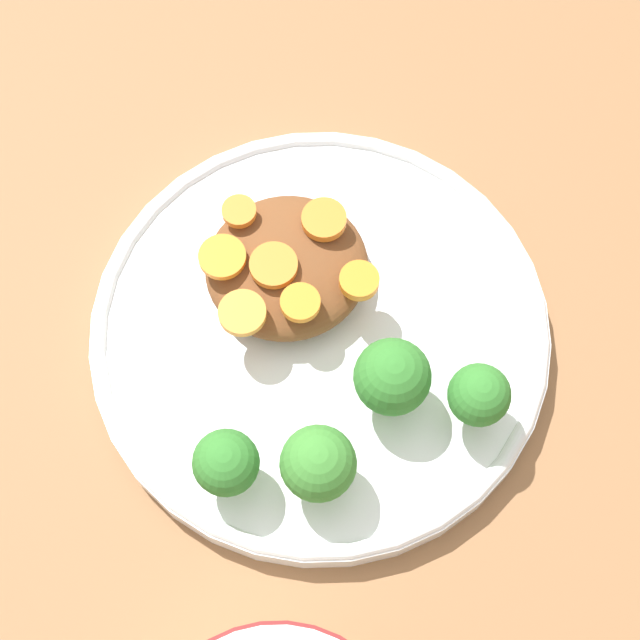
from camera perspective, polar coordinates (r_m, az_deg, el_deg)
name	(u,v)px	position (r m, az deg, el deg)	size (l,w,h in m)	color
ground_plane	(320,341)	(0.62, 0.00, -1.14)	(4.00, 4.00, 0.00)	#8C603D
plate	(320,334)	(0.61, 0.00, -0.74)	(0.26, 0.26, 0.02)	white
stew_mound	(287,267)	(0.61, -1.78, 2.84)	(0.09, 0.09, 0.03)	brown
broccoli_floret_0	(392,378)	(0.56, 3.87, -3.10)	(0.04, 0.04, 0.05)	#759E51
broccoli_floret_1	(318,465)	(0.55, -0.10, -7.72)	(0.04, 0.04, 0.05)	#7FA85B
broccoli_floret_2	(226,463)	(0.56, -5.03, -7.63)	(0.04, 0.04, 0.05)	#759E51
broccoli_floret_3	(479,396)	(0.57, 8.46, -4.04)	(0.03, 0.03, 0.05)	#7FA85B
carrot_slice_0	(239,211)	(0.60, -4.34, 5.80)	(0.02, 0.02, 0.00)	orange
carrot_slice_1	(324,220)	(0.60, 0.21, 5.38)	(0.03, 0.03, 0.01)	orange
carrot_slice_2	(274,265)	(0.59, -2.49, 2.93)	(0.03, 0.03, 0.01)	orange
carrot_slice_3	(300,303)	(0.58, -1.06, 0.93)	(0.02, 0.02, 0.01)	orange
carrot_slice_4	(242,313)	(0.58, -4.17, 0.38)	(0.03, 0.03, 0.00)	orange
carrot_slice_5	(222,257)	(0.59, -5.24, 3.37)	(0.03, 0.03, 0.00)	orange
carrot_slice_6	(359,281)	(0.58, 2.10, 2.11)	(0.02, 0.02, 0.01)	orange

